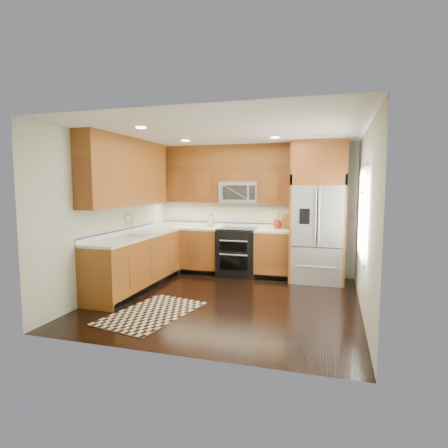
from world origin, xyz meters
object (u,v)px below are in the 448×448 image
(refrigerator, at_px, (318,212))
(utensil_crock, at_px, (277,222))
(range, at_px, (238,252))
(rug, at_px, (152,313))
(knife_block, at_px, (211,221))

(refrigerator, xyz_separation_m, utensil_crock, (-0.79, 0.26, -0.24))
(range, relative_size, refrigerator, 0.36)
(range, distance_m, rug, 2.66)
(knife_block, bearing_deg, range, -20.13)
(refrigerator, bearing_deg, rug, -130.58)
(range, relative_size, rug, 0.62)
(rug, bearing_deg, knife_block, 102.49)
(refrigerator, distance_m, utensil_crock, 0.87)
(knife_block, bearing_deg, utensil_crock, -0.50)
(knife_block, height_order, utensil_crock, utensil_crock)
(range, distance_m, refrigerator, 1.76)
(utensil_crock, bearing_deg, rug, -116.04)
(rug, height_order, knife_block, knife_block)
(knife_block, relative_size, utensil_crock, 0.72)
(refrigerator, height_order, utensil_crock, refrigerator)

